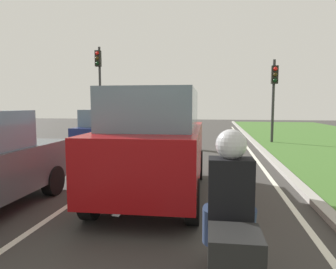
{
  "coord_description": "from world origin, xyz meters",
  "views": [
    {
      "loc": [
        2.12,
        2.25,
        1.95
      ],
      "look_at": [
        0.91,
        9.87,
        1.2
      ],
      "focal_mm": 31.97,
      "sensor_mm": 36.0,
      "label": 1
    }
  ],
  "objects_px": {
    "traffic_light_near_right": "(274,88)",
    "car_hatchback_far": "(106,131)",
    "motorcycle": "(229,256)",
    "car_suv_ahead": "(156,142)",
    "traffic_light_overhead_left": "(99,77)",
    "rider_person": "(230,189)"
  },
  "relations": [
    {
      "from": "car_hatchback_far",
      "to": "motorcycle",
      "type": "bearing_deg",
      "value": -64.34
    },
    {
      "from": "car_hatchback_far",
      "to": "rider_person",
      "type": "relative_size",
      "value": 3.2
    },
    {
      "from": "car_suv_ahead",
      "to": "traffic_light_overhead_left",
      "type": "bearing_deg",
      "value": 115.82
    },
    {
      "from": "car_hatchback_far",
      "to": "traffic_light_overhead_left",
      "type": "bearing_deg",
      "value": 113.39
    },
    {
      "from": "car_suv_ahead",
      "to": "traffic_light_overhead_left",
      "type": "height_order",
      "value": "traffic_light_overhead_left"
    },
    {
      "from": "motorcycle",
      "to": "traffic_light_overhead_left",
      "type": "distance_m",
      "value": 15.91
    },
    {
      "from": "traffic_light_near_right",
      "to": "motorcycle",
      "type": "bearing_deg",
      "value": -101.72
    },
    {
      "from": "car_suv_ahead",
      "to": "traffic_light_near_right",
      "type": "height_order",
      "value": "traffic_light_near_right"
    },
    {
      "from": "traffic_light_overhead_left",
      "to": "traffic_light_near_right",
      "type": "bearing_deg",
      "value": -4.58
    },
    {
      "from": "rider_person",
      "to": "motorcycle",
      "type": "bearing_deg",
      "value": -88.44
    },
    {
      "from": "car_hatchback_far",
      "to": "motorcycle",
      "type": "xyz_separation_m",
      "value": [
        4.77,
        -9.43,
        -0.31
      ]
    },
    {
      "from": "car_suv_ahead",
      "to": "motorcycle",
      "type": "height_order",
      "value": "car_suv_ahead"
    },
    {
      "from": "car_suv_ahead",
      "to": "traffic_light_near_right",
      "type": "bearing_deg",
      "value": 65.09
    },
    {
      "from": "car_hatchback_far",
      "to": "traffic_light_near_right",
      "type": "height_order",
      "value": "traffic_light_near_right"
    },
    {
      "from": "motorcycle",
      "to": "car_suv_ahead",
      "type": "bearing_deg",
      "value": 110.09
    },
    {
      "from": "car_hatchback_far",
      "to": "rider_person",
      "type": "height_order",
      "value": "car_hatchback_far"
    },
    {
      "from": "car_suv_ahead",
      "to": "car_hatchback_far",
      "type": "distance_m",
      "value": 6.77
    },
    {
      "from": "traffic_light_overhead_left",
      "to": "motorcycle",
      "type": "bearing_deg",
      "value": -63.92
    },
    {
      "from": "car_suv_ahead",
      "to": "traffic_light_overhead_left",
      "type": "relative_size",
      "value": 0.86
    },
    {
      "from": "rider_person",
      "to": "traffic_light_overhead_left",
      "type": "distance_m",
      "value": 15.76
    },
    {
      "from": "traffic_light_near_right",
      "to": "car_hatchback_far",
      "type": "bearing_deg",
      "value": -153.01
    },
    {
      "from": "car_hatchback_far",
      "to": "motorcycle",
      "type": "height_order",
      "value": "car_hatchback_far"
    }
  ]
}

